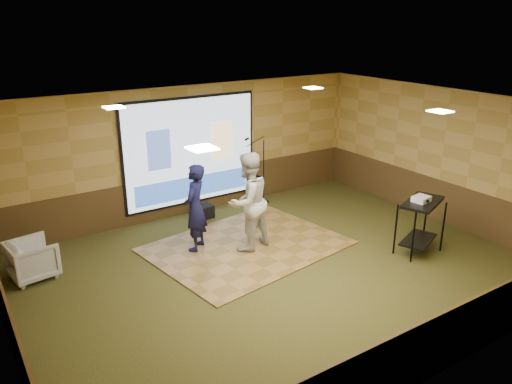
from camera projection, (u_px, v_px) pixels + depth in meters
ground at (276, 269)px, 9.28m from camera, size 9.00×9.00×0.00m
room_shell at (278, 161)px, 8.57m from camera, size 9.04×7.04×3.02m
wainscot_back at (192, 193)px, 11.87m from camera, size 9.00×0.04×0.95m
wainscot_front at (434, 347)px, 6.37m from camera, size 9.00×0.04×0.95m
wainscot_left at (10, 325)px, 6.82m from camera, size 0.04×7.00×0.95m
wainscot_right at (436, 200)px, 11.42m from camera, size 0.04×7.00×0.95m
projector_screen at (191, 152)px, 11.50m from camera, size 3.32×0.06×2.52m
downlight_nw at (114, 107)px, 8.57m from camera, size 0.32×0.32×0.02m
downlight_ne at (313, 88)px, 10.83m from camera, size 0.32×0.32×0.02m
downlight_sw at (202, 148)px, 5.97m from camera, size 0.32×0.32×0.02m
downlight_se at (440, 111)px, 8.22m from camera, size 0.32×0.32×0.02m
dance_floor at (247, 246)px, 10.19m from camera, size 4.10×3.36×0.03m
player_left at (195, 208)px, 9.77m from camera, size 0.76×0.74×1.76m
player_right at (248, 202)px, 9.76m from camera, size 1.11×0.95×1.98m
av_table at (421, 215)px, 9.69m from camera, size 1.04×0.55×1.09m
projector at (421, 199)px, 9.54m from camera, size 0.36×0.31×0.11m
mic_stand at (262, 184)px, 12.40m from camera, size 0.68×0.28×1.74m
banquet_chair at (32, 259)px, 8.90m from camera, size 0.88×0.86×0.71m
duffel_bag at (202, 212)px, 11.56m from camera, size 0.51×0.36×0.30m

